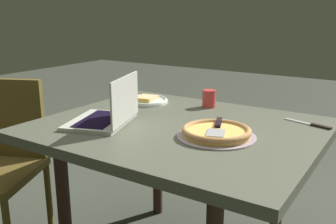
{
  "coord_description": "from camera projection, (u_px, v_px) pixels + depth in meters",
  "views": [
    {
      "loc": [
        -0.85,
        1.4,
        1.23
      ],
      "look_at": [
        0.0,
        0.08,
        0.81
      ],
      "focal_mm": 40.4,
      "sensor_mm": 36.0,
      "label": 1
    }
  ],
  "objects": [
    {
      "name": "pizza_plate",
      "position": [
        146.0,
        100.0,
        2.12
      ],
      "size": [
        0.25,
        0.25,
        0.04
      ],
      "color": "silver",
      "rests_on": "dining_table"
    },
    {
      "name": "table_knife",
      "position": [
        312.0,
        125.0,
        1.7
      ],
      "size": [
        0.22,
        0.08,
        0.01
      ],
      "color": "silver",
      "rests_on": "dining_table"
    },
    {
      "name": "dining_table",
      "position": [
        178.0,
        141.0,
        1.73
      ],
      "size": [
        1.23,
        1.02,
        0.73
      ],
      "color": "#4E5140",
      "rests_on": "ground_plane"
    },
    {
      "name": "laptop",
      "position": [
        107.0,
        115.0,
        1.71
      ],
      "size": [
        0.34,
        0.39,
        0.22
      ],
      "color": "beige",
      "rests_on": "dining_table"
    },
    {
      "name": "pizza_tray",
      "position": [
        217.0,
        132.0,
        1.53
      ],
      "size": [
        0.32,
        0.32,
        0.04
      ],
      "color": "#AA97A6",
      "rests_on": "dining_table"
    },
    {
      "name": "drink_cup",
      "position": [
        209.0,
        98.0,
        2.01
      ],
      "size": [
        0.07,
        0.07,
        0.09
      ],
      "color": "#CE3835",
      "rests_on": "dining_table"
    }
  ]
}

